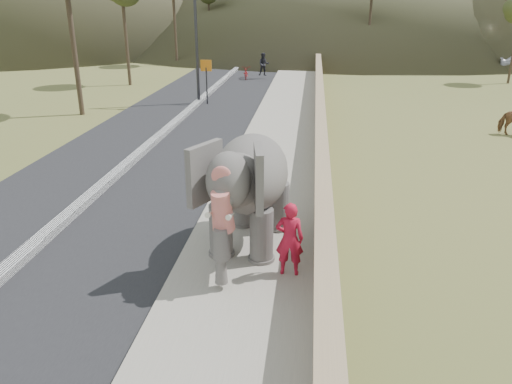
% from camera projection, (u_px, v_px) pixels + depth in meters
% --- Properties ---
extents(ground, '(160.00, 160.00, 0.00)m').
position_uv_depth(ground, '(246.00, 268.00, 10.86)').
color(ground, olive).
rests_on(ground, ground).
extents(road, '(7.00, 120.00, 0.03)m').
position_uv_depth(road, '(158.00, 140.00, 20.65)').
color(road, black).
rests_on(road, ground).
extents(median, '(0.35, 120.00, 0.22)m').
position_uv_depth(median, '(158.00, 138.00, 20.61)').
color(median, black).
rests_on(median, ground).
extents(walkway, '(3.00, 120.00, 0.15)m').
position_uv_depth(walkway, '(278.00, 142.00, 20.10)').
color(walkway, '#9E9687').
rests_on(walkway, ground).
extents(parapet, '(0.30, 120.00, 1.10)m').
position_uv_depth(parapet, '(320.00, 132.00, 19.76)').
color(parapet, tan).
rests_on(parapet, ground).
extents(lamppost, '(1.76, 0.36, 8.00)m').
position_uv_depth(lamppost, '(201.00, 11.00, 26.08)').
color(lamppost, '#2A2A2F').
rests_on(lamppost, ground).
extents(signboard, '(0.60, 0.08, 2.40)m').
position_uv_depth(signboard, '(206.00, 74.00, 27.13)').
color(signboard, '#2D2D33').
rests_on(signboard, ground).
extents(elephant_and_man, '(2.42, 3.90, 2.66)m').
position_uv_depth(elephant_and_man, '(252.00, 189.00, 11.25)').
color(elephant_and_man, '#66615C').
rests_on(elephant_and_man, ground).
extents(motorcyclist, '(2.16, 1.86, 1.87)m').
position_uv_depth(motorcyclist, '(254.00, 69.00, 36.14)').
color(motorcyclist, maroon).
rests_on(motorcyclist, ground).
extents(trees, '(48.27, 43.46, 8.77)m').
position_uv_depth(trees, '(300.00, 23.00, 34.34)').
color(trees, '#473828').
rests_on(trees, ground).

